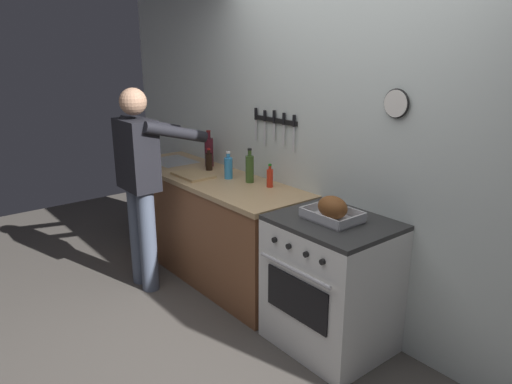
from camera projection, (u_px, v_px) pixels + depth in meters
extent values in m
cube|color=silver|center=(349.00, 146.00, 3.34)|extent=(6.00, 0.10, 2.60)
cube|color=black|center=(275.00, 120.00, 3.79)|extent=(0.50, 0.02, 0.04)
cube|color=silver|center=(256.00, 130.00, 3.99)|extent=(0.02, 0.00, 0.17)
cube|color=black|center=(256.00, 114.00, 3.95)|extent=(0.02, 0.02, 0.09)
cube|color=silver|center=(265.00, 133.00, 3.91)|extent=(0.02, 0.00, 0.20)
cube|color=black|center=(265.00, 116.00, 3.87)|extent=(0.02, 0.02, 0.09)
cube|color=silver|center=(274.00, 131.00, 3.81)|extent=(0.02, 0.00, 0.13)
cube|color=black|center=(274.00, 117.00, 3.78)|extent=(0.02, 0.02, 0.10)
cube|color=silver|center=(284.00, 135.00, 3.73)|extent=(0.02, 0.00, 0.17)
cube|color=black|center=(284.00, 119.00, 3.70)|extent=(0.02, 0.02, 0.09)
cube|color=silver|center=(294.00, 139.00, 3.65)|extent=(0.02, 0.00, 0.19)
cube|color=black|center=(294.00, 121.00, 3.61)|extent=(0.02, 0.02, 0.09)
cylinder|color=white|center=(396.00, 104.00, 2.89)|extent=(0.16, 0.02, 0.16)
torus|color=black|center=(396.00, 104.00, 2.89)|extent=(0.18, 0.02, 0.18)
cube|color=brown|center=(212.00, 227.00, 4.27)|extent=(2.00, 0.62, 0.86)
cube|color=tan|center=(210.00, 178.00, 4.14)|extent=(2.03, 0.65, 0.04)
cube|color=#B2B5B7|center=(173.00, 166.00, 4.66)|extent=(0.44, 0.36, 0.11)
cube|color=white|center=(331.00, 286.00, 3.21)|extent=(0.76, 0.62, 0.87)
cube|color=black|center=(296.00, 299.00, 3.01)|extent=(0.53, 0.01, 0.28)
cube|color=#2D2D2D|center=(334.00, 222.00, 3.08)|extent=(0.76, 0.62, 0.03)
cylinder|color=black|center=(274.00, 240.00, 3.07)|extent=(0.04, 0.02, 0.04)
cylinder|color=black|center=(289.00, 246.00, 2.97)|extent=(0.04, 0.02, 0.04)
cylinder|color=black|center=(306.00, 254.00, 2.86)|extent=(0.04, 0.02, 0.04)
cylinder|color=black|center=(322.00, 262.00, 2.76)|extent=(0.04, 0.02, 0.04)
cylinder|color=silver|center=(294.00, 270.00, 2.93)|extent=(0.61, 0.02, 0.02)
cylinder|color=#4C566B|center=(138.00, 235.00, 4.08)|extent=(0.14, 0.14, 0.86)
cylinder|color=#4C566B|center=(148.00, 241.00, 3.95)|extent=(0.14, 0.14, 0.86)
cube|color=black|center=(137.00, 155.00, 3.81)|extent=(0.38, 0.22, 0.56)
sphere|color=#9E755B|center=(133.00, 102.00, 3.69)|extent=(0.21, 0.21, 0.21)
cylinder|color=black|center=(151.00, 126.00, 4.06)|extent=(0.09, 0.55, 0.22)
cylinder|color=black|center=(176.00, 132.00, 3.75)|extent=(0.09, 0.55, 0.22)
cube|color=#B7B7BC|center=(332.00, 219.00, 3.08)|extent=(0.34, 0.25, 0.01)
cube|color=#B7B7BC|center=(318.00, 218.00, 2.99)|extent=(0.34, 0.01, 0.05)
cube|color=#B7B7BC|center=(345.00, 210.00, 3.14)|extent=(0.34, 0.01, 0.05)
cube|color=#B7B7BC|center=(313.00, 207.00, 3.19)|extent=(0.01, 0.25, 0.05)
cube|color=#B7B7BC|center=(353.00, 221.00, 2.94)|extent=(0.01, 0.25, 0.05)
ellipsoid|color=brown|center=(333.00, 207.00, 3.05)|extent=(0.21, 0.15, 0.14)
cube|color=tan|center=(193.00, 175.00, 4.11)|extent=(0.36, 0.24, 0.02)
cylinder|color=black|center=(209.00, 162.00, 4.29)|extent=(0.06, 0.06, 0.15)
cylinder|color=black|center=(209.00, 152.00, 4.26)|extent=(0.03, 0.03, 0.03)
cylinder|color=#B21919|center=(209.00, 149.00, 4.25)|extent=(0.03, 0.03, 0.01)
cylinder|color=#47141E|center=(209.00, 152.00, 4.41)|extent=(0.08, 0.08, 0.26)
cylinder|color=#47141E|center=(209.00, 135.00, 4.36)|extent=(0.04, 0.04, 0.06)
cylinder|color=maroon|center=(208.00, 131.00, 4.35)|extent=(0.04, 0.04, 0.01)
cylinder|color=red|center=(270.00, 178.00, 3.77)|extent=(0.05, 0.05, 0.14)
cylinder|color=red|center=(270.00, 168.00, 3.75)|extent=(0.02, 0.02, 0.03)
cylinder|color=#197219|center=(270.00, 165.00, 3.74)|extent=(0.03, 0.03, 0.01)
cylinder|color=#338CCC|center=(228.00, 168.00, 4.01)|extent=(0.07, 0.07, 0.18)
cylinder|color=#338CCC|center=(228.00, 156.00, 3.98)|extent=(0.03, 0.03, 0.04)
cylinder|color=white|center=(228.00, 152.00, 3.97)|extent=(0.03, 0.03, 0.01)
cylinder|color=#385623|center=(250.00, 169.00, 3.89)|extent=(0.07, 0.07, 0.22)
cylinder|color=#385623|center=(250.00, 153.00, 3.85)|extent=(0.03, 0.03, 0.05)
cylinder|color=black|center=(250.00, 149.00, 3.85)|extent=(0.03, 0.03, 0.01)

